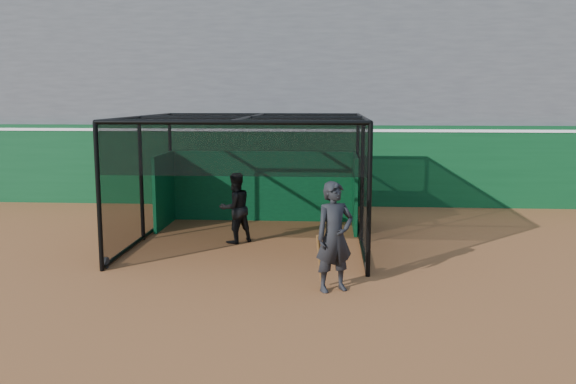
{
  "coord_description": "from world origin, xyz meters",
  "views": [
    {
      "loc": [
        2.05,
        -10.4,
        3.31
      ],
      "look_at": [
        1.16,
        2.0,
        1.4
      ],
      "focal_mm": 38.0,
      "sensor_mm": 36.0,
      "label": 1
    }
  ],
  "objects": [
    {
      "name": "batting_cage",
      "position": [
        0.19,
        3.41,
        1.44
      ],
      "size": [
        5.22,
        5.36,
        2.88
      ],
      "color": "black",
      "rests_on": "ground"
    },
    {
      "name": "on_deck_player",
      "position": [
        2.12,
        -0.14,
        0.96
      ],
      "size": [
        0.83,
        0.73,
        1.92
      ],
      "color": "black",
      "rests_on": "ground"
    },
    {
      "name": "grandstand",
      "position": [
        0.0,
        12.27,
        4.48
      ],
      "size": [
        50.0,
        7.85,
        8.95
      ],
      "color": "#4C4C4F",
      "rests_on": "ground"
    },
    {
      "name": "batter",
      "position": [
        -0.15,
        3.3,
        0.82
      ],
      "size": [
        1.0,
        0.98,
        1.63
      ],
      "primitive_type": "imported",
      "rotation": [
        0.0,
        0.0,
        3.82
      ],
      "color": "black",
      "rests_on": "ground"
    },
    {
      "name": "outfield_wall",
      "position": [
        0.0,
        8.5,
        1.29
      ],
      "size": [
        50.0,
        0.5,
        2.5
      ],
      "color": "#0B3C1B",
      "rests_on": "ground"
    },
    {
      "name": "ground",
      "position": [
        0.0,
        0.0,
        0.0
      ],
      "size": [
        120.0,
        120.0,
        0.0
      ],
      "primitive_type": "plane",
      "color": "brown",
      "rests_on": "ground"
    }
  ]
}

